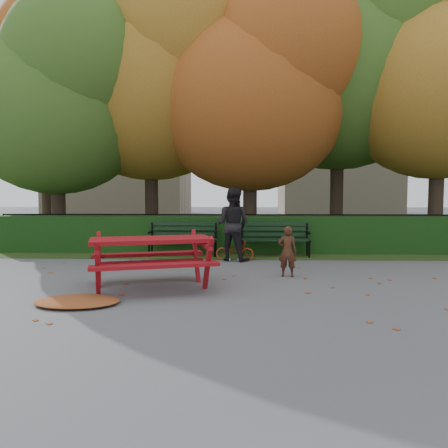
{
  "coord_description": "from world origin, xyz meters",
  "views": [
    {
      "loc": [
        0.2,
        -7.65,
        1.63
      ],
      "look_at": [
        -0.14,
        1.35,
        1.0
      ],
      "focal_mm": 35.0,
      "sensor_mm": 36.0,
      "label": 1
    }
  ],
  "objects_px": {
    "tree_a": "(63,98)",
    "adult": "(233,224)",
    "bench_left": "(183,236)",
    "picnic_table": "(151,249)",
    "tree_b": "(160,77)",
    "bench_right": "(275,236)",
    "tree_d": "(352,61)",
    "child": "(287,251)",
    "tree_c": "(262,89)",
    "bicycle": "(235,250)",
    "tree_f": "(51,88)"
  },
  "relations": [
    {
      "from": "tree_a",
      "to": "adult",
      "type": "xyz_separation_m",
      "value": [
        5.2,
        -2.68,
        -3.63
      ]
    },
    {
      "from": "bench_left",
      "to": "picnic_table",
      "type": "xyz_separation_m",
      "value": [
        -0.03,
        -3.95,
        0.16
      ]
    },
    {
      "from": "tree_b",
      "to": "bench_left",
      "type": "xyz_separation_m",
      "value": [
        1.14,
        -3.04,
        -4.88
      ]
    },
    {
      "from": "tree_a",
      "to": "bench_right",
      "type": "distance_m",
      "value": 7.69
    },
    {
      "from": "tree_b",
      "to": "bench_right",
      "type": "distance_m",
      "value": 6.76
    },
    {
      "from": "tree_d",
      "to": "child",
      "type": "distance_m",
      "value": 8.84
    },
    {
      "from": "tree_c",
      "to": "picnic_table",
      "type": "relative_size",
      "value": 3.3
    },
    {
      "from": "tree_d",
      "to": "bench_left",
      "type": "xyz_separation_m",
      "value": [
        -5.18,
        -3.53,
        -5.46
      ]
    },
    {
      "from": "picnic_table",
      "to": "child",
      "type": "distance_m",
      "value": 2.71
    },
    {
      "from": "adult",
      "to": "child",
      "type": "bearing_deg",
      "value": 141.14
    },
    {
      "from": "adult",
      "to": "tree_c",
      "type": "bearing_deg",
      "value": -82.59
    },
    {
      "from": "tree_a",
      "to": "child",
      "type": "bearing_deg",
      "value": -36.71
    },
    {
      "from": "tree_c",
      "to": "bench_right",
      "type": "xyz_separation_m",
      "value": [
        0.27,
        -2.26,
        -4.3
      ]
    },
    {
      "from": "tree_c",
      "to": "bicycle",
      "type": "bearing_deg",
      "value": -104.25
    },
    {
      "from": "bench_right",
      "to": "child",
      "type": "distance_m",
      "value": 2.83
    },
    {
      "from": "tree_c",
      "to": "child",
      "type": "distance_m",
      "value": 6.69
    },
    {
      "from": "picnic_table",
      "to": "tree_f",
      "type": "bearing_deg",
      "value": 104.43
    },
    {
      "from": "tree_b",
      "to": "child",
      "type": "xyz_separation_m",
      "value": [
        3.56,
        -5.87,
        -4.9
      ]
    },
    {
      "from": "tree_d",
      "to": "picnic_table",
      "type": "bearing_deg",
      "value": -124.87
    },
    {
      "from": "tree_f",
      "to": "adult",
      "type": "distance_m",
      "value": 10.69
    },
    {
      "from": "bench_right",
      "to": "child",
      "type": "relative_size",
      "value": 1.81
    },
    {
      "from": "child",
      "to": "bench_left",
      "type": "bearing_deg",
      "value": -40.52
    },
    {
      "from": "tree_d",
      "to": "bicycle",
      "type": "xyz_separation_m",
      "value": [
        -3.82,
        -4.3,
        -5.74
      ]
    },
    {
      "from": "tree_f",
      "to": "bench_left",
      "type": "distance_m",
      "value": 9.56
    },
    {
      "from": "tree_a",
      "to": "tree_d",
      "type": "bearing_deg",
      "value": 10.33
    },
    {
      "from": "tree_d",
      "to": "tree_f",
      "type": "height_order",
      "value": "tree_d"
    },
    {
      "from": "child",
      "to": "bicycle",
      "type": "bearing_deg",
      "value": -53.88
    },
    {
      "from": "bench_left",
      "to": "picnic_table",
      "type": "distance_m",
      "value": 3.96
    },
    {
      "from": "tree_f",
      "to": "tree_d",
      "type": "bearing_deg",
      "value": -10.33
    },
    {
      "from": "child",
      "to": "adult",
      "type": "xyz_separation_m",
      "value": [
        -1.11,
        2.03,
        0.39
      ]
    },
    {
      "from": "tree_d",
      "to": "tree_f",
      "type": "bearing_deg",
      "value": 169.67
    },
    {
      "from": "bench_left",
      "to": "bench_right",
      "type": "xyz_separation_m",
      "value": [
        2.4,
        0.0,
        0.0
      ]
    },
    {
      "from": "bench_left",
      "to": "bicycle",
      "type": "xyz_separation_m",
      "value": [
        1.36,
        -0.77,
        -0.28
      ]
    },
    {
      "from": "tree_d",
      "to": "tree_c",
      "type": "bearing_deg",
      "value": -157.39
    },
    {
      "from": "tree_f",
      "to": "adult",
      "type": "height_order",
      "value": "tree_f"
    },
    {
      "from": "bench_right",
      "to": "adult",
      "type": "height_order",
      "value": "adult"
    },
    {
      "from": "tree_f",
      "to": "picnic_table",
      "type": "distance_m",
      "value": 12.2
    },
    {
      "from": "tree_d",
      "to": "adult",
      "type": "distance_m",
      "value": 7.72
    },
    {
      "from": "picnic_table",
      "to": "bench_left",
      "type": "bearing_deg",
      "value": 72.51
    },
    {
      "from": "bench_left",
      "to": "adult",
      "type": "distance_m",
      "value": 1.58
    },
    {
      "from": "tree_c",
      "to": "tree_b",
      "type": "bearing_deg",
      "value": 166.55
    },
    {
      "from": "bench_left",
      "to": "bench_right",
      "type": "height_order",
      "value": "same"
    },
    {
      "from": "tree_b",
      "to": "bench_right",
      "type": "height_order",
      "value": "tree_b"
    },
    {
      "from": "tree_a",
      "to": "bicycle",
      "type": "height_order",
      "value": "tree_a"
    },
    {
      "from": "bench_right",
      "to": "bicycle",
      "type": "xyz_separation_m",
      "value": [
        -1.04,
        -0.77,
        -0.28
      ]
    },
    {
      "from": "bench_left",
      "to": "adult",
      "type": "relative_size",
      "value": 1.02
    },
    {
      "from": "tree_f",
      "to": "tree_c",
      "type": "bearing_deg",
      "value": -22.35
    },
    {
      "from": "tree_c",
      "to": "tree_f",
      "type": "xyz_separation_m",
      "value": [
        -7.97,
        3.28,
        0.87
      ]
    },
    {
      "from": "tree_f",
      "to": "bicycle",
      "type": "xyz_separation_m",
      "value": [
        7.2,
        -6.31,
        -5.45
      ]
    },
    {
      "from": "tree_f",
      "to": "tree_b",
      "type": "bearing_deg",
      "value": -27.99
    }
  ]
}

